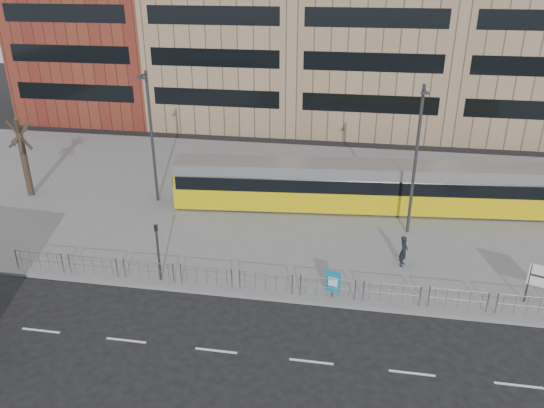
% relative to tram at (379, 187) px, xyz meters
% --- Properties ---
extents(ground, '(120.00, 120.00, 0.00)m').
position_rel_tram_xyz_m(ground, '(-4.81, -11.21, -1.71)').
color(ground, black).
rests_on(ground, ground).
extents(plaza, '(64.00, 24.00, 0.15)m').
position_rel_tram_xyz_m(plaza, '(-4.81, 0.79, -1.64)').
color(plaza, slate).
rests_on(plaza, ground).
extents(kerb, '(64.00, 0.25, 0.17)m').
position_rel_tram_xyz_m(kerb, '(-4.81, -11.16, -1.64)').
color(kerb, gray).
rests_on(kerb, ground).
extents(pedestrian_barrier, '(32.07, 0.07, 1.10)m').
position_rel_tram_xyz_m(pedestrian_barrier, '(-2.81, -10.71, -0.73)').
color(pedestrian_barrier, gray).
rests_on(pedestrian_barrier, plaza).
extents(road_markings, '(62.00, 0.12, 0.01)m').
position_rel_tram_xyz_m(road_markings, '(-3.81, -15.21, -1.71)').
color(road_markings, white).
rests_on(road_markings, ground).
extents(tram, '(26.59, 4.95, 3.12)m').
position_rel_tram_xyz_m(tram, '(0.00, 0.00, 0.00)').
color(tram, '#DBBD0B').
rests_on(tram, plaza).
extents(ad_panel, '(0.75, 0.24, 1.42)m').
position_rel_tram_xyz_m(ad_panel, '(-2.28, -10.62, -0.74)').
color(ad_panel, '#2D2D30').
rests_on(ad_panel, plaza).
extents(pedestrian, '(0.57, 0.72, 1.72)m').
position_rel_tram_xyz_m(pedestrian, '(1.21, -7.04, -0.71)').
color(pedestrian, black).
rests_on(pedestrian, plaza).
extents(traffic_light_west, '(0.17, 0.21, 3.10)m').
position_rel_tram_xyz_m(traffic_light_west, '(-10.97, -10.55, 0.41)').
color(traffic_light_west, '#2D2D30').
rests_on(traffic_light_west, plaza).
extents(lamp_post_west, '(0.45, 1.04, 8.72)m').
position_rel_tram_xyz_m(lamp_post_west, '(-14.74, -1.12, 3.17)').
color(lamp_post_west, '#2D2D30').
rests_on(lamp_post_west, plaza).
extents(lamp_post_east, '(0.45, 1.04, 8.83)m').
position_rel_tram_xyz_m(lamp_post_east, '(1.72, -3.04, 3.23)').
color(lamp_post_east, '#2D2D30').
rests_on(lamp_post_east, plaza).
extents(bare_tree, '(4.07, 4.07, 7.55)m').
position_rel_tram_xyz_m(bare_tree, '(-23.81, -1.60, 4.10)').
color(bare_tree, '#2F241A').
rests_on(bare_tree, plaza).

